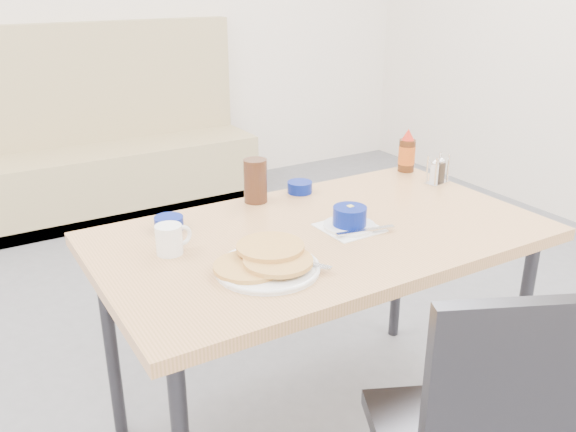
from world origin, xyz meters
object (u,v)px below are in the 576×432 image
condiment_caddy (437,173)px  pancake_plate (267,263)px  coffee_mug (170,239)px  amber_tumbler (255,181)px  creamer_bowl (169,223)px  butter_bowl (300,187)px  grits_setting (350,219)px  syrup_bottle (407,153)px  dining_table (322,249)px  booth_bench (110,159)px

condiment_caddy → pancake_plate: bearing=-172.0°
coffee_mug → amber_tumbler: amber_tumbler is taller
coffee_mug → creamer_bowl: 0.18m
pancake_plate → creamer_bowl: pancake_plate is taller
butter_bowl → amber_tumbler: 0.19m
grits_setting → condiment_caddy: condiment_caddy is taller
amber_tumbler → condiment_caddy: bearing=-14.5°
syrup_bottle → amber_tumbler: bearing=180.0°
pancake_plate → creamer_bowl: bearing=107.4°
amber_tumbler → pancake_plate: bearing=-115.0°
pancake_plate → butter_bowl: (0.41, 0.49, -0.00)m
amber_tumbler → syrup_bottle: 0.69m
pancake_plate → amber_tumbler: bearing=65.0°
dining_table → coffee_mug: bearing=169.1°
dining_table → condiment_caddy: size_ratio=12.45×
dining_table → coffee_mug: (-0.47, 0.09, 0.11)m
booth_bench → syrup_bottle: 2.34m
amber_tumbler → dining_table: bearing=-80.9°
booth_bench → dining_table: booth_bench is taller
dining_table → grits_setting: bearing=-18.8°
grits_setting → butter_bowl: size_ratio=2.18×
condiment_caddy → butter_bowl: bearing=150.3°
dining_table → condiment_caddy: (0.64, 0.16, 0.10)m
coffee_mug → grits_setting: (0.55, -0.12, -0.01)m
syrup_bottle → dining_table: bearing=-152.0°
dining_table → syrup_bottle: bearing=28.0°
dining_table → grits_setting: size_ratio=7.03×
pancake_plate → grits_setting: size_ratio=1.47×
coffee_mug → butter_bowl: (0.60, 0.25, -0.02)m
amber_tumbler → syrup_bottle: bearing=0.0°
grits_setting → syrup_bottle: (0.55, 0.37, 0.04)m
coffee_mug → syrup_bottle: bearing=12.7°
creamer_bowl → condiment_caddy: 1.05m
pancake_plate → amber_tumbler: (0.23, 0.49, 0.06)m
booth_bench → coffee_mug: booth_bench is taller
coffee_mug → condiment_caddy: condiment_caddy is taller
amber_tumbler → syrup_bottle: size_ratio=0.88×
dining_table → butter_bowl: bearing=69.2°
grits_setting → butter_bowl: 0.37m
coffee_mug → creamer_bowl: coffee_mug is taller
booth_bench → coffee_mug: size_ratio=16.81×
dining_table → coffee_mug: 0.49m
pancake_plate → creamer_bowl: 0.43m
creamer_bowl → grits_setting: bearing=-30.4°
pancake_plate → coffee_mug: 0.30m
amber_tumbler → syrup_bottle: (0.69, 0.00, -0.00)m
booth_bench → coffee_mug: (-0.47, -2.44, 0.46)m
pancake_plate → coffee_mug: size_ratio=2.58×
amber_tumbler → condiment_caddy: size_ratio=1.38×
coffee_mug → condiment_caddy: (1.11, 0.07, -0.01)m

